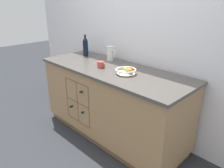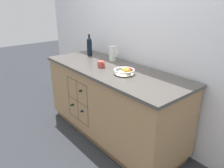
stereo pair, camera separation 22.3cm
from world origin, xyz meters
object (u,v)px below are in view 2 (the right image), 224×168
Objects in this scene: white_pitcher at (113,53)px; standing_wine_bottle at (89,46)px; fruit_bowl at (125,71)px; ceramic_mug at (101,64)px.

white_pitcher is 0.45m from standing_wine_bottle.
white_pitcher reaches higher than fruit_bowl.
standing_wine_bottle is at bearing 158.80° from ceramic_mug.
standing_wine_bottle is (-0.97, 0.19, 0.10)m from fruit_bowl.
ceramic_mug is 0.38× the size of standing_wine_bottle.
white_pitcher is (-0.52, 0.26, 0.06)m from fruit_bowl.
ceramic_mug is at bearing -64.97° from white_pitcher.
white_pitcher is at bearing 115.03° from ceramic_mug.
fruit_bowl reaches higher than ceramic_mug.
white_pitcher is 0.64× the size of standing_wine_bottle.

